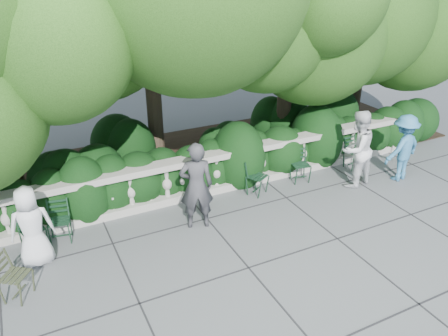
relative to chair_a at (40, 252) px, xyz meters
name	(u,v)px	position (x,y,z in m)	size (l,w,h in m)	color
ground	(246,232)	(3.80, -1.13, 0.00)	(90.00, 90.00, 0.00)	#4D5155
balustrade	(209,174)	(3.80, 0.67, 0.49)	(12.00, 0.44, 1.00)	#9E998E
shrub_hedge	(189,172)	(3.80, 1.87, 0.00)	(15.00, 2.60, 1.70)	black
tree_canopy	(208,7)	(4.48, 2.06, 3.96)	(15.04, 6.52, 6.78)	#3F3023
chair_a	(40,252)	(0.00, 0.00, 0.00)	(0.44, 0.48, 0.84)	black
chair_b	(62,245)	(0.41, 0.07, 0.00)	(0.44, 0.48, 0.84)	black
chair_d	(262,195)	(4.86, 0.01, 0.00)	(0.44, 0.48, 0.84)	black
chair_e	(302,184)	(6.02, 0.07, 0.00)	(0.44, 0.48, 0.84)	black
chair_f	(356,169)	(7.77, 0.10, 0.00)	(0.44, 0.48, 0.84)	black
chair_weathered	(28,298)	(-0.29, -1.21, 0.00)	(0.44, 0.48, 0.84)	black
person_businessman	(32,227)	(-0.03, -0.30, 0.77)	(0.75, 0.49, 1.53)	white
person_woman_grey	(196,186)	(3.02, -0.47, 0.92)	(0.67, 0.44, 1.84)	#39393D
person_casual_man	(357,149)	(7.09, -0.49, 0.93)	(0.91, 0.71, 1.87)	silver
person_older_blue	(403,148)	(8.31, -0.76, 0.83)	(1.07, 0.62, 1.66)	teal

